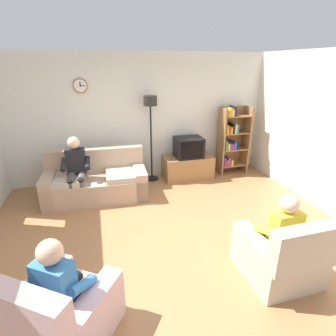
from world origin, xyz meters
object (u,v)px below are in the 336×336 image
person_on_couch (76,167)px  person_in_right_armchair (279,230)px  tv_stand (188,167)px  couch (96,182)px  bookshelf (232,140)px  armchair_near_window (62,316)px  armchair_near_bookshelf (280,256)px  tv (189,147)px  person_in_left_armchair (64,283)px  floor_lamp (151,115)px

person_on_couch → person_in_right_armchair: (2.42, -2.57, -0.09)m
tv_stand → couch: bearing=-167.2°
person_on_couch → tv_stand: bearing=13.6°
bookshelf → armchair_near_window: 4.96m
tv_stand → person_in_right_armchair: person_in_right_armchair is taller
armchair_near_bookshelf → person_on_couch: bearing=132.4°
armchair_near_bookshelf → tv: bearing=91.2°
bookshelf → person_in_right_armchair: size_ratio=1.41×
bookshelf → person_in_left_armchair: bearing=-135.1°
armchair_near_window → tv: bearing=54.8°
tv → person_in_left_armchair: (-2.35, -3.33, -0.12)m
tv → armchair_near_bookshelf: (0.07, -3.20, -0.44)m
armchair_near_window → armchair_near_bookshelf: (2.46, 0.20, 0.00)m
bookshelf → person_in_left_armchair: (-3.44, -3.42, -0.20)m
tv_stand → person_on_couch: size_ratio=0.89×
tv_stand → armchair_near_window: size_ratio=0.93×
tv_stand → armchair_near_bookshelf: size_ratio=1.22×
armchair_near_window → person_in_left_armchair: size_ratio=1.05×
couch → person_in_right_armchair: (2.10, -2.68, 0.29)m
tv_stand → armchair_near_window: (-2.40, -3.42, 0.04)m
person_in_left_armchair → couch: bearing=83.8°
tv → bookshelf: bearing=4.9°
armchair_near_window → bookshelf: bearing=45.0°
tv → armchair_near_bookshelf: size_ratio=0.67×
person_on_couch → person_in_left_armchair: 2.78m
couch → person_in_left_armchair: person_in_left_armchair is taller
floor_lamp → armchair_near_window: floor_lamp is taller
tv → armchair_near_bookshelf: 3.23m
floor_lamp → armchair_near_window: size_ratio=1.57×
tv_stand → armchair_near_bookshelf: armchair_near_bookshelf is taller
armchair_near_window → armchair_near_bookshelf: 2.47m
tv → person_in_left_armchair: bearing=-125.2°
floor_lamp → person_in_left_armchair: bearing=-113.9°
tv_stand → bookshelf: (1.09, 0.07, 0.55)m
armchair_near_bookshelf → person_in_left_armchair: person_in_left_armchair is taller
bookshelf → tv_stand: bearing=-176.4°
armchair_near_window → person_in_right_armchair: (2.46, 0.29, 0.32)m
tv_stand → floor_lamp: bearing=173.1°
tv → person_in_left_armchair: size_ratio=0.54×
person_on_couch → person_in_left_armchair: (0.01, -2.78, -0.09)m
tv → armchair_near_window: (-2.40, -3.40, -0.44)m
floor_lamp → armchair_near_bookshelf: bearing=-75.2°
armchair_near_bookshelf → couch: bearing=127.2°
couch → person_in_left_armchair: 2.92m
tv_stand → armchair_near_window: armchair_near_window is taller
bookshelf → person_in_right_armchair: 3.37m
armchair_near_window → person_in_right_armchair: 2.50m
floor_lamp → armchair_near_bookshelf: floor_lamp is taller
floor_lamp → person_in_right_armchair: size_ratio=1.65×
couch → armchair_near_bookshelf: 3.47m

